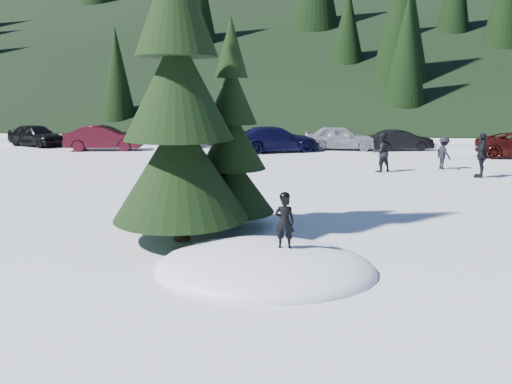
# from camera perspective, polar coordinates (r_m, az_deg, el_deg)

# --- Properties ---
(ground) EXTENTS (200.00, 200.00, 0.00)m
(ground) POSITION_cam_1_polar(r_m,az_deg,el_deg) (10.15, 1.02, -8.83)
(ground) COLOR white
(ground) RESTS_ON ground
(snow_mound) EXTENTS (4.48, 3.52, 0.96)m
(snow_mound) POSITION_cam_1_polar(r_m,az_deg,el_deg) (10.15, 1.02, -8.83)
(snow_mound) COLOR white
(snow_mound) RESTS_ON ground
(forest_hillside) EXTENTS (200.00, 60.00, 25.00)m
(forest_hillside) POSITION_cam_1_polar(r_m,az_deg,el_deg) (64.12, 6.50, 19.31)
(forest_hillside) COLOR black
(forest_hillside) RESTS_ON ground
(spruce_tall) EXTENTS (3.20, 3.20, 8.60)m
(spruce_tall) POSITION_cam_1_polar(r_m,az_deg,el_deg) (11.72, -8.89, 10.32)
(spruce_tall) COLOR #301D10
(spruce_tall) RESTS_ON ground
(spruce_short) EXTENTS (2.20, 2.20, 5.37)m
(spruce_short) POSITION_cam_1_polar(r_m,az_deg,el_deg) (12.94, -2.74, 5.12)
(spruce_short) COLOR #301D10
(spruce_short) RESTS_ON ground
(child_skier) EXTENTS (0.39, 0.26, 1.05)m
(child_skier) POSITION_cam_1_polar(r_m,az_deg,el_deg) (9.81, 3.28, -3.41)
(child_skier) COLOR black
(child_skier) RESTS_ON snow_mound
(adult_0) EXTENTS (1.05, 0.96, 1.75)m
(adult_0) POSITION_cam_1_polar(r_m,az_deg,el_deg) (23.00, 14.12, 4.42)
(adult_0) COLOR black
(adult_0) RESTS_ON ground
(adult_1) EXTENTS (0.80, 1.17, 1.85)m
(adult_1) POSITION_cam_1_polar(r_m,az_deg,el_deg) (22.82, 24.38, 3.83)
(adult_1) COLOR black
(adult_1) RESTS_ON ground
(adult_2) EXTENTS (0.84, 1.10, 1.50)m
(adult_2) POSITION_cam_1_polar(r_m,az_deg,el_deg) (24.67, 20.66, 4.19)
(adult_2) COLOR black
(adult_2) RESTS_ON ground
(car_0) EXTENTS (4.63, 3.35, 1.46)m
(car_0) POSITION_cam_1_polar(r_m,az_deg,el_deg) (36.20, -23.86, 5.97)
(car_0) COLOR black
(car_0) RESTS_ON ground
(car_1) EXTENTS (4.84, 2.55, 1.52)m
(car_1) POSITION_cam_1_polar(r_m,az_deg,el_deg) (32.14, -16.98, 5.93)
(car_1) COLOR #3A0A13
(car_1) RESTS_ON ground
(car_2) EXTENTS (4.92, 3.65, 1.24)m
(car_2) POSITION_cam_1_polar(r_m,az_deg,el_deg) (32.98, -6.92, 6.22)
(car_2) COLOR #515459
(car_2) RESTS_ON ground
(car_3) EXTENTS (5.62, 4.05, 1.51)m
(car_3) POSITION_cam_1_polar(r_m,az_deg,el_deg) (29.91, 2.22, 6.04)
(car_3) COLOR black
(car_3) RESTS_ON ground
(car_4) EXTENTS (4.50, 1.94, 1.51)m
(car_4) POSITION_cam_1_polar(r_m,az_deg,el_deg) (31.48, 9.62, 6.15)
(car_4) COLOR #999CA2
(car_4) RESTS_ON ground
(car_5) EXTENTS (4.00, 2.18, 1.25)m
(car_5) POSITION_cam_1_polar(r_m,az_deg,el_deg) (31.98, 16.21, 5.71)
(car_5) COLOR black
(car_5) RESTS_ON ground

